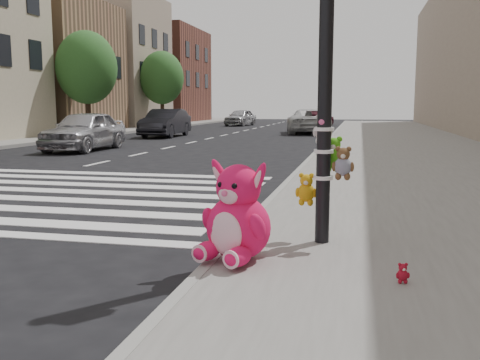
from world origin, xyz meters
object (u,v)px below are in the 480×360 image
(red_teddy, at_px, (403,273))
(car_dark_far, at_px, (165,123))
(signal_pole, at_px, (326,98))
(car_white_near, at_px, (308,121))
(pink_bunny, at_px, (237,219))
(car_silver_far, at_px, (85,130))

(red_teddy, height_order, car_dark_far, car_dark_far)
(signal_pole, bearing_deg, red_teddy, -59.19)
(car_white_near, bearing_deg, car_dark_far, 25.92)
(signal_pole, xyz_separation_m, red_teddy, (0.79, -1.32, -1.55))
(pink_bunny, relative_size, car_dark_far, 0.23)
(car_silver_far, bearing_deg, signal_pole, -52.70)
(signal_pole, height_order, car_silver_far, signal_pole)
(signal_pole, bearing_deg, car_silver_far, 128.38)
(red_teddy, distance_m, car_silver_far, 17.26)
(pink_bunny, height_order, car_dark_far, car_dark_far)
(pink_bunny, bearing_deg, car_silver_far, 144.72)
(car_silver_far, bearing_deg, car_white_near, 61.68)
(signal_pole, distance_m, red_teddy, 2.18)
(signal_pole, bearing_deg, pink_bunny, -130.82)
(red_teddy, relative_size, car_dark_far, 0.04)
(pink_bunny, bearing_deg, car_white_near, 114.63)
(signal_pole, bearing_deg, car_white_near, 95.83)
(signal_pole, distance_m, car_silver_far, 15.76)
(car_silver_far, relative_size, car_white_near, 0.84)
(car_dark_far, bearing_deg, car_white_near, 33.12)
(red_teddy, bearing_deg, car_silver_far, 113.38)
(car_silver_far, relative_size, car_dark_far, 0.97)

